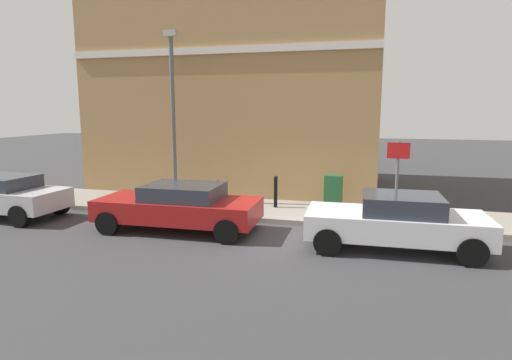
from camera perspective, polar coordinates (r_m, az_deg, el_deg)
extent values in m
plane|color=#38383A|center=(11.88, 6.12, -6.84)|extent=(80.00, 80.00, 0.00)
cube|color=gray|center=(15.59, -15.07, -2.90)|extent=(2.67, 30.00, 0.15)
cube|color=#9E7A4C|center=(18.87, -1.59, 13.39)|extent=(7.12, 11.31, 9.24)
cube|color=silver|center=(15.54, -5.58, 16.87)|extent=(0.12, 11.31, 0.24)
cube|color=silver|center=(10.70, 18.07, -5.72)|extent=(1.81, 4.19, 0.58)
cube|color=#2D333D|center=(10.59, 18.90, -3.12)|extent=(1.54, 1.84, 0.47)
cylinder|color=black|center=(9.99, 9.53, -8.17)|extent=(0.24, 0.65, 0.64)
cylinder|color=black|center=(11.52, 10.08, -5.81)|extent=(0.24, 0.65, 0.64)
cylinder|color=black|center=(10.27, 26.92, -8.60)|extent=(0.24, 0.65, 0.64)
cylinder|color=black|center=(11.76, 25.14, -6.26)|extent=(0.24, 0.65, 0.64)
cube|color=maroon|center=(11.96, -10.34, -3.83)|extent=(1.89, 4.47, 0.57)
cube|color=#2D333D|center=(11.80, -9.66, -1.61)|extent=(1.62, 2.08, 0.43)
cylinder|color=black|center=(12.10, -19.19, -5.46)|extent=(0.24, 0.65, 0.64)
cylinder|color=black|center=(13.50, -15.32, -3.74)|extent=(0.24, 0.65, 0.64)
cylinder|color=black|center=(10.70, -3.92, -6.87)|extent=(0.24, 0.65, 0.64)
cylinder|color=black|center=(12.26, -1.53, -4.73)|extent=(0.24, 0.65, 0.64)
cube|color=#B7B7BC|center=(15.44, -30.99, -2.01)|extent=(1.79, 4.18, 0.59)
cube|color=#2D333D|center=(15.33, -31.03, -0.26)|extent=(1.53, 2.03, 0.41)
cylinder|color=black|center=(13.88, -29.05, -4.25)|extent=(0.24, 0.65, 0.64)
cylinder|color=black|center=(14.98, -24.77, -2.99)|extent=(0.24, 0.65, 0.64)
cube|color=#1E4C28|center=(13.53, 10.27, -1.77)|extent=(0.40, 0.55, 1.15)
cube|color=#333333|center=(13.65, 10.21, -3.97)|extent=(0.46, 0.61, 0.08)
cylinder|color=black|center=(13.92, 2.63, -1.73)|extent=(0.12, 0.12, 0.95)
sphere|color=black|center=(13.83, 2.65, 0.28)|extent=(0.14, 0.14, 0.14)
cylinder|color=black|center=(13.13, -5.09, -2.44)|extent=(0.12, 0.12, 0.95)
sphere|color=black|center=(13.04, -5.12, -0.31)|extent=(0.14, 0.14, 0.14)
cylinder|color=#59595B|center=(12.48, 18.29, -0.36)|extent=(0.08, 0.08, 2.30)
cube|color=white|center=(12.34, 18.51, 3.75)|extent=(0.03, 0.56, 0.40)
cube|color=red|center=(12.33, 18.51, 3.74)|extent=(0.01, 0.60, 0.44)
cylinder|color=#59595B|center=(14.80, -10.99, 7.65)|extent=(0.14, 0.14, 5.50)
cube|color=#A5A599|center=(14.99, -11.35, 18.67)|extent=(0.20, 0.44, 0.20)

